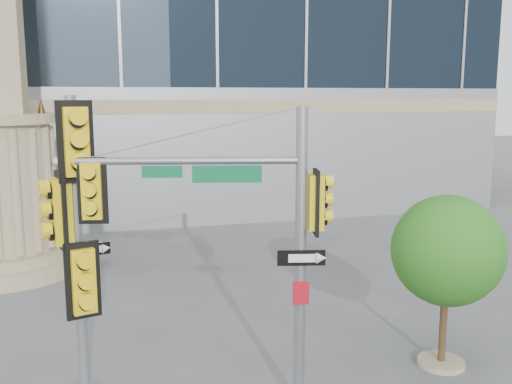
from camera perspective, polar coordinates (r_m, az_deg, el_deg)
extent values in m
plane|color=#545456|center=(12.12, 0.73, -18.13)|extent=(120.00, 120.00, 0.00)
cylinder|color=gray|center=(20.26, -23.52, -6.67)|extent=(4.40, 4.40, 0.50)
cylinder|color=gray|center=(20.16, -23.60, -5.57)|extent=(3.80, 3.80, 0.30)
cylinder|color=gray|center=(19.74, -24.01, 0.47)|extent=(3.00, 3.00, 4.00)
cone|color=#472D14|center=(19.38, -20.69, 8.11)|extent=(0.24, 0.24, 0.50)
cylinder|color=slate|center=(10.11, 4.46, -7.14)|extent=(0.20, 0.20, 5.46)
cylinder|color=slate|center=(9.70, -6.70, 3.11)|extent=(3.76, 0.98, 0.13)
cube|color=#0B6237|center=(9.68, -2.92, 1.80)|extent=(1.16, 0.30, 0.29)
cube|color=yellow|center=(10.02, -16.04, 0.12)|extent=(0.55, 0.36, 1.14)
cube|color=yellow|center=(9.89, 6.01, -1.02)|extent=(0.36, 0.55, 1.14)
cube|color=black|center=(9.95, 4.56, -6.59)|extent=(0.82, 0.21, 0.27)
cube|color=red|center=(10.15, 4.51, -10.05)|extent=(0.29, 0.09, 0.42)
cylinder|color=slate|center=(10.90, -17.38, -5.81)|extent=(0.20, 0.20, 5.65)
cube|color=yellow|center=(10.32, -17.61, 4.83)|extent=(0.68, 0.47, 1.41)
cube|color=yellow|center=(10.67, -18.89, -1.85)|extent=(0.47, 0.68, 1.41)
cube|color=yellow|center=(10.79, -16.94, -8.44)|extent=(0.68, 0.47, 1.41)
cube|color=black|center=(10.80, -16.17, -5.57)|extent=(0.68, 0.22, 0.23)
cylinder|color=gray|center=(13.22, 18.01, -15.90)|extent=(0.98, 0.98, 0.11)
cylinder|color=#382314|center=(12.85, 18.23, -12.15)|extent=(0.15, 0.15, 1.97)
sphere|color=#2F6617|center=(12.38, 18.60, -5.55)|extent=(2.29, 2.29, 2.29)
sphere|color=#2F6617|center=(12.96, 19.66, -6.45)|extent=(1.42, 1.42, 1.42)
sphere|color=#2F6617|center=(12.03, 17.73, -7.29)|extent=(1.20, 1.20, 1.20)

